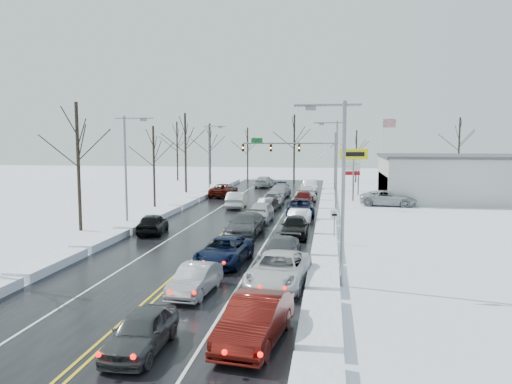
% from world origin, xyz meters
% --- Properties ---
extents(ground, '(160.00, 160.00, 0.00)m').
position_xyz_m(ground, '(0.00, 0.00, 0.00)').
color(ground, white).
rests_on(ground, ground).
extents(road_surface, '(14.00, 84.00, 0.01)m').
position_xyz_m(road_surface, '(0.00, 2.00, 0.01)').
color(road_surface, black).
rests_on(road_surface, ground).
extents(snow_bank_left, '(1.59, 72.00, 0.51)m').
position_xyz_m(snow_bank_left, '(-7.60, 2.00, 0.00)').
color(snow_bank_left, white).
rests_on(snow_bank_left, ground).
extents(snow_bank_right, '(1.59, 72.00, 0.51)m').
position_xyz_m(snow_bank_right, '(7.60, 2.00, 0.00)').
color(snow_bank_right, white).
rests_on(snow_bank_right, ground).
extents(traffic_signal_mast, '(13.28, 0.39, 8.00)m').
position_xyz_m(traffic_signal_mast, '(3.45, 27.99, 5.48)').
color(traffic_signal_mast, slate).
rests_on(traffic_signal_mast, ground).
extents(tires_plus_sign, '(3.20, 0.34, 6.00)m').
position_xyz_m(tires_plus_sign, '(10.50, 15.99, 4.99)').
color(tires_plus_sign, slate).
rests_on(tires_plus_sign, ground).
extents(used_vehicles_sign, '(2.20, 0.22, 4.65)m').
position_xyz_m(used_vehicles_sign, '(10.50, 22.00, 3.32)').
color(used_vehicles_sign, slate).
rests_on(used_vehicles_sign, ground).
extents(speed_limit_sign, '(0.55, 0.09, 2.35)m').
position_xyz_m(speed_limit_sign, '(8.20, -8.00, 1.63)').
color(speed_limit_sign, slate).
rests_on(speed_limit_sign, ground).
extents(flagpole, '(1.87, 1.20, 10.00)m').
position_xyz_m(flagpole, '(15.17, 30.00, 5.93)').
color(flagpole, silver).
rests_on(flagpole, ground).
extents(dealership_building, '(20.40, 12.40, 5.30)m').
position_xyz_m(dealership_building, '(23.98, 18.00, 2.66)').
color(dealership_building, '#B6B6B1').
rests_on(dealership_building, ground).
extents(streetlight_se, '(3.20, 0.25, 9.00)m').
position_xyz_m(streetlight_se, '(8.30, -18.00, 5.31)').
color(streetlight_se, slate).
rests_on(streetlight_se, ground).
extents(streetlight_ne, '(3.20, 0.25, 9.00)m').
position_xyz_m(streetlight_ne, '(8.30, 10.00, 5.31)').
color(streetlight_ne, slate).
rests_on(streetlight_ne, ground).
extents(streetlight_sw, '(3.20, 0.25, 9.00)m').
position_xyz_m(streetlight_sw, '(-8.30, -4.00, 5.31)').
color(streetlight_sw, slate).
rests_on(streetlight_sw, ground).
extents(streetlight_nw, '(3.20, 0.25, 9.00)m').
position_xyz_m(streetlight_nw, '(-8.30, 24.00, 5.31)').
color(streetlight_nw, slate).
rests_on(streetlight_nw, ground).
extents(tree_left_b, '(4.00, 4.00, 10.00)m').
position_xyz_m(tree_left_b, '(-11.50, -6.00, 6.99)').
color(tree_left_b, '#2D231C').
rests_on(tree_left_b, ground).
extents(tree_left_c, '(3.40, 3.40, 8.50)m').
position_xyz_m(tree_left_c, '(-10.50, 8.00, 5.94)').
color(tree_left_c, '#2D231C').
rests_on(tree_left_c, ground).
extents(tree_left_d, '(4.20, 4.20, 10.50)m').
position_xyz_m(tree_left_d, '(-11.20, 22.00, 7.33)').
color(tree_left_d, '#2D231C').
rests_on(tree_left_d, ground).
extents(tree_left_e, '(3.80, 3.80, 9.50)m').
position_xyz_m(tree_left_e, '(-10.80, 34.00, 6.64)').
color(tree_left_e, '#2D231C').
rests_on(tree_left_e, ground).
extents(tree_far_a, '(4.00, 4.00, 10.00)m').
position_xyz_m(tree_far_a, '(-18.00, 40.00, 6.99)').
color(tree_far_a, '#2D231C').
rests_on(tree_far_a, ground).
extents(tree_far_b, '(3.60, 3.60, 9.00)m').
position_xyz_m(tree_far_b, '(-6.00, 41.00, 6.29)').
color(tree_far_b, '#2D231C').
rests_on(tree_far_b, ground).
extents(tree_far_c, '(4.40, 4.40, 11.00)m').
position_xyz_m(tree_far_c, '(2.00, 39.00, 7.68)').
color(tree_far_c, '#2D231C').
rests_on(tree_far_c, ground).
extents(tree_far_d, '(3.40, 3.40, 8.50)m').
position_xyz_m(tree_far_d, '(12.00, 40.50, 5.94)').
color(tree_far_d, '#2D231C').
rests_on(tree_far_d, ground).
extents(tree_far_e, '(4.20, 4.20, 10.50)m').
position_xyz_m(tree_far_e, '(28.00, 41.00, 7.33)').
color(tree_far_e, '#2D231C').
rests_on(tree_far_e, ground).
extents(queued_car_0, '(1.68, 4.11, 1.40)m').
position_xyz_m(queued_car_0, '(1.59, -26.63, 0.00)').
color(queued_car_0, '#393B3E').
rests_on(queued_car_0, ground).
extents(queued_car_1, '(1.81, 4.28, 1.37)m').
position_xyz_m(queued_car_1, '(1.73, -20.26, 0.00)').
color(queued_car_1, '#9C9EA3').
rests_on(queued_car_1, ground).
extents(queued_car_2, '(2.87, 5.57, 1.50)m').
position_xyz_m(queued_car_2, '(1.88, -14.54, 0.00)').
color(queued_car_2, black).
rests_on(queued_car_2, ground).
extents(queued_car_3, '(2.67, 5.77, 1.63)m').
position_xyz_m(queued_car_3, '(1.65, -5.99, 0.00)').
color(queued_car_3, '#424548').
rests_on(queued_car_3, ground).
extents(queued_car_4, '(2.10, 5.00, 1.69)m').
position_xyz_m(queued_car_4, '(1.91, 0.14, 0.00)').
color(queued_car_4, silver).
rests_on(queued_car_4, ground).
extents(queued_car_5, '(1.99, 4.37, 1.39)m').
position_xyz_m(queued_car_5, '(1.71, 5.86, 0.00)').
color(queued_car_5, '#3E3F42').
rests_on(queued_car_5, ground).
extents(queued_car_6, '(2.32, 4.90, 1.35)m').
position_xyz_m(queued_car_6, '(1.77, 10.66, 0.00)').
color(queued_car_6, '#A8AAB0').
rests_on(queued_car_6, ground).
extents(queued_car_7, '(2.79, 5.53, 1.54)m').
position_xyz_m(queued_car_7, '(1.73, 18.30, 0.00)').
color(queued_car_7, '#999CA1').
rests_on(queued_car_7, ground).
extents(queued_car_8, '(2.62, 5.23, 1.71)m').
position_xyz_m(queued_car_8, '(1.56, 22.33, 0.00)').
color(queued_car_8, black).
rests_on(queued_car_8, ground).
extents(queued_car_9, '(2.44, 5.23, 1.66)m').
position_xyz_m(queued_car_9, '(5.32, -25.35, 0.00)').
color(queued_car_9, '#4F0E0A').
rests_on(queued_car_9, ground).
extents(queued_car_10, '(3.16, 5.96, 1.60)m').
position_xyz_m(queued_car_10, '(5.44, -18.31, 0.00)').
color(queued_car_10, silver).
rests_on(queued_car_10, ground).
extents(queued_car_11, '(2.33, 4.73, 1.32)m').
position_xyz_m(queued_car_11, '(5.06, -13.19, 0.00)').
color(queued_car_11, '#424447').
rests_on(queued_car_11, ground).
extents(queued_car_12, '(1.98, 4.74, 1.60)m').
position_xyz_m(queued_car_12, '(5.34, -6.13, 0.00)').
color(queued_car_12, black).
rests_on(queued_car_12, ground).
extents(queued_car_13, '(1.94, 4.50, 1.44)m').
position_xyz_m(queued_car_13, '(5.34, -1.84, 0.00)').
color(queued_car_13, '#AAACB2').
rests_on(queued_car_13, ground).
extents(queued_car_14, '(2.96, 5.71, 1.54)m').
position_xyz_m(queued_car_14, '(5.13, 4.01, 0.00)').
color(queued_car_14, black).
rests_on(queued_car_14, ground).
extents(queued_car_15, '(2.06, 4.93, 1.42)m').
position_xyz_m(queued_car_15, '(5.06, 11.35, 0.00)').
color(queued_car_15, '#430909').
rests_on(queued_car_15, ground).
extents(queued_car_16, '(2.62, 5.23, 1.71)m').
position_xyz_m(queued_car_16, '(5.13, 16.42, 0.00)').
color(queued_car_16, white).
rests_on(queued_car_16, ground).
extents(queued_car_17, '(2.18, 5.27, 1.70)m').
position_xyz_m(queued_car_17, '(5.22, 24.26, 0.00)').
color(queued_car_17, silver).
rests_on(queued_car_17, ground).
extents(oncoming_car_0, '(2.10, 5.18, 1.67)m').
position_xyz_m(oncoming_car_0, '(-1.74, 8.37, 0.00)').
color(oncoming_car_0, silver).
rests_on(oncoming_car_0, ground).
extents(oncoming_car_1, '(2.80, 5.93, 1.64)m').
position_xyz_m(oncoming_car_1, '(-5.14, 17.78, 0.00)').
color(oncoming_car_1, '#491009').
rests_on(oncoming_car_1, ground).
extents(oncoming_car_2, '(2.96, 5.82, 1.62)m').
position_xyz_m(oncoming_car_2, '(-1.69, 30.65, 0.00)').
color(oncoming_car_2, '#BABABC').
rests_on(oncoming_car_2, ground).
extents(oncoming_car_3, '(2.39, 4.71, 1.54)m').
position_xyz_m(oncoming_car_3, '(-5.44, -6.34, 0.00)').
color(oncoming_car_3, black).
rests_on(oncoming_car_3, ground).
extents(parked_car_0, '(6.18, 3.31, 1.65)m').
position_xyz_m(parked_car_0, '(14.04, 12.32, 0.00)').
color(parked_car_0, '#ABACB3').
rests_on(parked_car_0, ground).
extents(parked_car_1, '(2.19, 4.89, 1.39)m').
position_xyz_m(parked_car_1, '(17.07, 16.13, 0.00)').
color(parked_car_1, '#393B3D').
rests_on(parked_car_1, ground).
extents(parked_car_2, '(2.17, 4.24, 1.38)m').
position_xyz_m(parked_car_2, '(15.12, 22.66, 0.00)').
color(parked_car_2, black).
rests_on(parked_car_2, ground).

